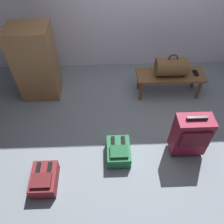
{
  "coord_description": "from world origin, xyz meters",
  "views": [
    {
      "loc": [
        -0.52,
        -1.91,
        2.49
      ],
      "look_at": [
        -0.44,
        0.15,
        0.25
      ],
      "focal_mm": 36.84,
      "sensor_mm": 36.0,
      "label": 1
    }
  ],
  "objects": [
    {
      "name": "duffel_bag_brown",
      "position": [
        0.43,
        0.76,
        0.5
      ],
      "size": [
        0.44,
        0.26,
        0.34
      ],
      "color": "brown",
      "rests_on": "bench"
    },
    {
      "name": "bench",
      "position": [
        0.45,
        0.76,
        0.32
      ],
      "size": [
        1.0,
        0.36,
        0.37
      ],
      "color": "brown",
      "rests_on": "ground"
    },
    {
      "name": "side_cabinet",
      "position": [
        -1.51,
        0.86,
        0.55
      ],
      "size": [
        0.56,
        0.44,
        1.1
      ],
      "color": "olive",
      "rests_on": "ground"
    },
    {
      "name": "cell_phone",
      "position": [
        0.82,
        0.77,
        0.38
      ],
      "size": [
        0.07,
        0.14,
        0.01
      ],
      "color": "black",
      "rests_on": "bench"
    },
    {
      "name": "suitcase_upright_burgundy",
      "position": [
        0.46,
        -0.32,
        0.33
      ],
      "size": [
        0.41,
        0.24,
        0.64
      ],
      "color": "maroon",
      "rests_on": "ground"
    },
    {
      "name": "ground_plane",
      "position": [
        0.0,
        0.0,
        0.0
      ],
      "size": [
        6.6,
        6.6,
        0.0
      ],
      "primitive_type": "plane",
      "color": "slate"
    },
    {
      "name": "backpack_maroon",
      "position": [
        -1.23,
        -0.7,
        0.09
      ],
      "size": [
        0.28,
        0.38,
        0.21
      ],
      "color": "maroon",
      "rests_on": "ground"
    },
    {
      "name": "backpack_green",
      "position": [
        -0.38,
        -0.37,
        0.09
      ],
      "size": [
        0.28,
        0.38,
        0.21
      ],
      "color": "#1E6038",
      "rests_on": "ground"
    }
  ]
}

